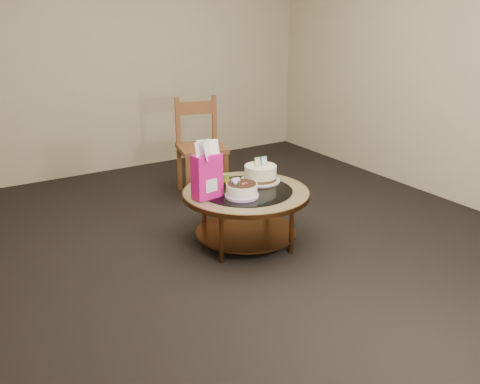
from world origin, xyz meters
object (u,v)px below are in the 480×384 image
decorated_cake (242,191)px  gift_bag (207,170)px  dining_chair (201,146)px  coffee_table (246,200)px  cream_cake (260,174)px

decorated_cake → gift_bag: bearing=149.5°
decorated_cake → dining_chair: bearing=74.9°
coffee_table → cream_cake: size_ratio=3.08×
coffee_table → cream_cake: cream_cake is taller
coffee_table → gift_bag: bearing=175.9°
gift_bag → dining_chair: (0.60, 1.24, -0.18)m
coffee_table → cream_cake: (0.22, 0.13, 0.15)m
decorated_cake → gift_bag: (-0.23, 0.13, 0.17)m
coffee_table → dining_chair: dining_chair is taller
coffee_table → dining_chair: (0.26, 1.27, 0.11)m
coffee_table → dining_chair: 1.30m
decorated_cake → coffee_table: bearing=44.4°
coffee_table → decorated_cake: (-0.11, -0.11, 0.13)m
coffee_table → cream_cake: 0.29m
decorated_cake → gift_bag: gift_bag is taller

